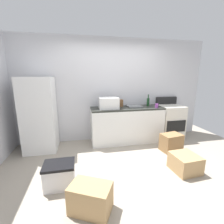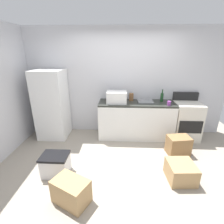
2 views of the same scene
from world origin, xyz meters
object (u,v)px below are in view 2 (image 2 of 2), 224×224
Objects in this scene: cardboard_box_small at (71,191)px; coffee_mug at (169,103)px; stove_oven at (186,120)px; cardboard_box_large at (181,172)px; microwave at (117,97)px; cardboard_box_medium at (178,145)px; storage_bin at (56,164)px; wine_bottle at (162,97)px; knife_block at (131,97)px; refrigerator at (52,105)px.

coffee_mug is at bearing 45.82° from cardboard_box_small.
stove_oven reaches higher than cardboard_box_large.
microwave is 1.70m from cardboard_box_medium.
stove_oven is 2.39× the size of storage_bin.
coffee_mug reaches higher than storage_bin.
cardboard_box_medium is at bearing -117.50° from stove_oven.
coffee_mug is at bearing -6.97° from microwave.
stove_oven is 0.74m from coffee_mug.
stove_oven reaches higher than storage_bin.
wine_bottle is 0.73m from knife_block.
cardboard_box_medium is at bearing 75.42° from cardboard_box_large.
cardboard_box_small is at bearing -134.18° from coffee_mug.
wine_bottle reaches higher than cardboard_box_medium.
storage_bin is (-2.11, -1.56, -0.82)m from wine_bottle.
storage_bin is (-2.14, 0.03, 0.04)m from cardboard_box_large.
microwave reaches higher than cardboard_box_large.
microwave is 0.91× the size of cardboard_box_small.
wine_bottle reaches higher than storage_bin.
coffee_mug is at bearing -3.06° from refrigerator.
stove_oven is 1.79m from microwave.
storage_bin is (0.55, -1.41, -0.63)m from refrigerator.
microwave is at bearing 53.91° from storage_bin.
wine_bottle is (1.08, 0.16, -0.03)m from microwave.
stove_oven reaches higher than knife_block.
cardboard_box_medium is (0.23, -0.83, -0.81)m from wine_bottle.
stove_oven is 3.10m from storage_bin.
microwave is at bearing -178.04° from stove_oven.
cardboard_box_small is 1.10× the size of storage_bin.
wine_bottle is at bearing 91.19° from cardboard_box_large.
stove_oven is at bearing 0.97° from refrigerator.
cardboard_box_large is 0.79m from cardboard_box_medium.
refrigerator is at bearing 179.90° from microwave.
stove_oven is 0.87m from cardboard_box_medium.
wine_bottle is 0.65× the size of storage_bin.
microwave is 1.93m from storage_bin.
knife_block is at bearing 173.77° from stove_oven.
stove_oven is 1.45m from knife_block.
cardboard_box_large is at bearing -0.91° from storage_bin.
refrigerator reaches higher than cardboard_box_small.
refrigerator is 1.64m from storage_bin.
wine_bottle is (-0.61, 0.10, 0.54)m from stove_oven.
stove_oven is 1.64m from cardboard_box_large.
refrigerator is 3.26× the size of cardboard_box_small.
cardboard_box_small is (0.98, -1.97, -0.64)m from refrigerator.
cardboard_box_medium is at bearing 17.33° from storage_bin.
refrigerator reaches higher than knife_block.
knife_block is at bearing 114.85° from cardboard_box_large.
cardboard_box_medium is at bearing -27.19° from microwave.
refrigerator is 3.70× the size of cardboard_box_large.
refrigerator is 9.16× the size of knife_block.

